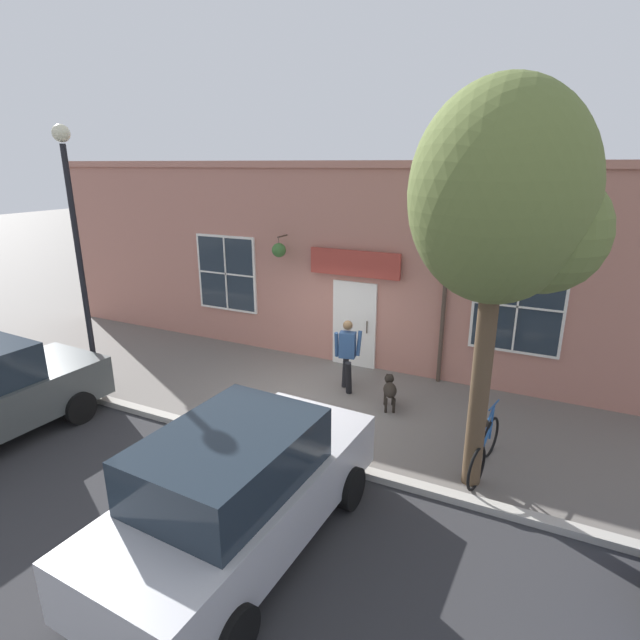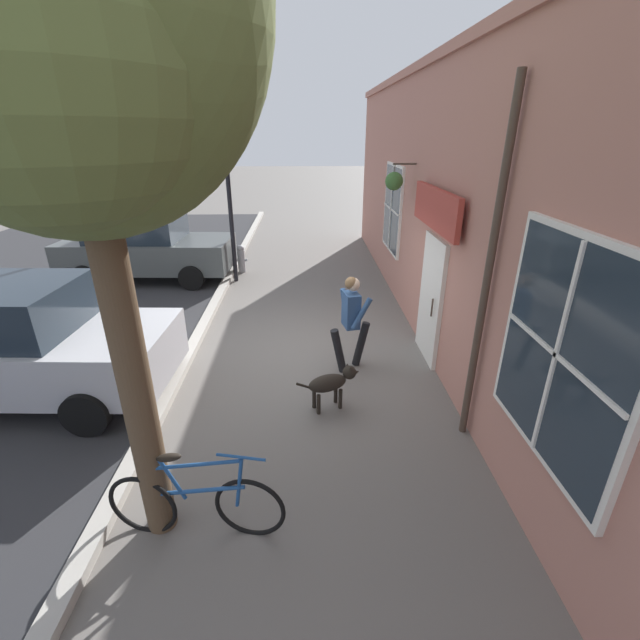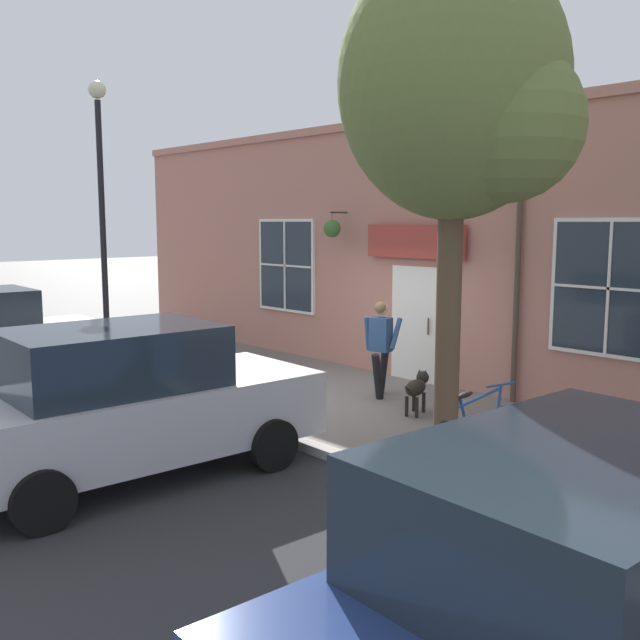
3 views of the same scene
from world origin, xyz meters
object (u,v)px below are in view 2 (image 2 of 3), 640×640
object	(u,v)px
leaning_bicycle	(196,503)
pedestrian_walking	(351,316)
street_lamp	(224,138)
parked_car_nearest_curb	(145,246)
fire_hydrant	(241,258)
street_tree_by_curb	(55,18)
dog_on_leash	(332,382)
parked_car_mid_block	(12,343)

from	to	relation	value
leaning_bicycle	pedestrian_walking	bearing A→B (deg)	-119.70
street_lamp	parked_car_nearest_curb	bearing A→B (deg)	-6.47
fire_hydrant	street_lamp	bearing A→B (deg)	85.66
street_lamp	street_tree_by_curb	bearing A→B (deg)	92.86
dog_on_leash	leaning_bicycle	distance (m)	2.50
street_tree_by_curb	parked_car_mid_block	bearing A→B (deg)	-42.38
pedestrian_walking	street_tree_by_curb	xyz separation A→B (m)	(2.17, 3.14, 3.30)
street_tree_by_curb	parked_car_nearest_curb	bearing A→B (deg)	-71.35
parked_car_mid_block	fire_hydrant	xyz separation A→B (m)	(-2.41, -6.08, -0.48)
pedestrian_walking	parked_car_mid_block	xyz separation A→B (m)	(4.92, 0.64, -0.07)
parked_car_mid_block	leaning_bicycle	bearing A→B (deg)	141.17
dog_on_leash	pedestrian_walking	bearing A→B (deg)	-108.77
street_tree_by_curb	leaning_bicycle	size ratio (longest dim) A/B	3.35
parked_car_nearest_curb	fire_hydrant	world-z (taller)	parked_car_nearest_curb
leaning_bicycle	fire_hydrant	bearing A→B (deg)	-85.28
parked_car_mid_block	street_lamp	bearing A→B (deg)	-113.88
parked_car_mid_block	pedestrian_walking	bearing A→B (deg)	-172.63
street_tree_by_curb	leaning_bicycle	bearing A→B (deg)	178.92
leaning_bicycle	parked_car_nearest_curb	size ratio (longest dim) A/B	0.40
parked_car_nearest_curb	parked_car_mid_block	world-z (taller)	same
leaning_bicycle	fire_hydrant	world-z (taller)	leaning_bicycle
leaning_bicycle	street_lamp	xyz separation A→B (m)	(0.77, -7.83, 3.11)
dog_on_leash	leaning_bicycle	size ratio (longest dim) A/B	0.53
parked_car_mid_block	street_lamp	xyz separation A→B (m)	(-2.35, -5.32, 2.61)
pedestrian_walking	street_lamp	distance (m)	5.91
leaning_bicycle	parked_car_mid_block	bearing A→B (deg)	-38.83
parked_car_nearest_curb	pedestrian_walking	bearing A→B (deg)	134.74
street_tree_by_curb	parked_car_mid_block	xyz separation A→B (m)	(2.74, -2.51, -3.37)
dog_on_leash	street_lamp	xyz separation A→B (m)	(2.19, -5.78, 3.08)
street_tree_by_curb	leaning_bicycle	world-z (taller)	street_tree_by_curb
street_tree_by_curb	leaning_bicycle	xyz separation A→B (m)	(-0.38, 0.01, -3.87)
dog_on_leash	street_lamp	bearing A→B (deg)	-69.23
pedestrian_walking	fire_hydrant	size ratio (longest dim) A/B	2.08
dog_on_leash	street_lamp	size ratio (longest dim) A/B	0.17
parked_car_nearest_curb	street_lamp	xyz separation A→B (m)	(-2.34, 0.27, 2.61)
pedestrian_walking	dog_on_leash	xyz separation A→B (m)	(0.37, 1.10, -0.54)
pedestrian_walking	parked_car_nearest_curb	xyz separation A→B (m)	(4.90, -4.95, -0.07)
street_tree_by_curb	pedestrian_walking	bearing A→B (deg)	-124.66
parked_car_mid_block	street_lamp	world-z (taller)	street_lamp
parked_car_nearest_curb	fire_hydrant	distance (m)	2.49
parked_car_nearest_curb	street_tree_by_curb	bearing A→B (deg)	108.65
street_tree_by_curb	street_lamp	distance (m)	7.87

